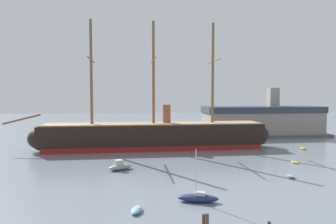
{
  "coord_description": "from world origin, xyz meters",
  "views": [
    {
      "loc": [
        -10.55,
        -22.76,
        14.09
      ],
      "look_at": [
        -3.12,
        39.83,
        10.27
      ],
      "focal_mm": 33.36,
      "sensor_mm": 36.0,
      "label": 1
    }
  ],
  "objects_px": {
    "tall_ship": "(154,135)",
    "dinghy_foreground_left": "(136,210)",
    "dinghy_mid_right": "(291,176)",
    "dinghy_far_right": "(303,148)",
    "sailboat_near_centre": "(198,198)",
    "dinghy_alongside_stern": "(295,162)",
    "dockside_warehouse_right": "(262,121)",
    "motorboat_far_left": "(68,147)",
    "motorboat_alongside_bow": "(120,166)",
    "mooring_piling_midwater": "(207,223)",
    "mooring_piling_left_pair": "(204,221)"
  },
  "relations": [
    {
      "from": "tall_ship",
      "to": "dinghy_foreground_left",
      "type": "height_order",
      "value": "tall_ship"
    },
    {
      "from": "dinghy_mid_right",
      "to": "dinghy_far_right",
      "type": "bearing_deg",
      "value": 56.32
    },
    {
      "from": "sailboat_near_centre",
      "to": "dinghy_alongside_stern",
      "type": "xyz_separation_m",
      "value": [
        24.07,
        19.59,
        -0.36
      ]
    },
    {
      "from": "sailboat_near_centre",
      "to": "dinghy_foreground_left",
      "type": "bearing_deg",
      "value": -162.12
    },
    {
      "from": "dinghy_alongside_stern",
      "to": "dinghy_foreground_left",
      "type": "bearing_deg",
      "value": -145.34
    },
    {
      "from": "dinghy_mid_right",
      "to": "dockside_warehouse_right",
      "type": "relative_size",
      "value": 0.05
    },
    {
      "from": "tall_ship",
      "to": "dockside_warehouse_right",
      "type": "relative_size",
      "value": 1.57
    },
    {
      "from": "sailboat_near_centre",
      "to": "motorboat_far_left",
      "type": "relative_size",
      "value": 1.37
    },
    {
      "from": "motorboat_far_left",
      "to": "dockside_warehouse_right",
      "type": "height_order",
      "value": "dockside_warehouse_right"
    },
    {
      "from": "tall_ship",
      "to": "dinghy_far_right",
      "type": "relative_size",
      "value": 26.47
    },
    {
      "from": "sailboat_near_centre",
      "to": "dinghy_alongside_stern",
      "type": "distance_m",
      "value": 31.04
    },
    {
      "from": "dinghy_alongside_stern",
      "to": "motorboat_far_left",
      "type": "height_order",
      "value": "motorboat_far_left"
    },
    {
      "from": "dockside_warehouse_right",
      "to": "dinghy_mid_right",
      "type": "bearing_deg",
      "value": -108.58
    },
    {
      "from": "tall_ship",
      "to": "dinghy_alongside_stern",
      "type": "bearing_deg",
      "value": -35.74
    },
    {
      "from": "dinghy_foreground_left",
      "to": "motorboat_far_left",
      "type": "xyz_separation_m",
      "value": [
        -16.32,
        42.95,
        0.38
      ]
    },
    {
      "from": "motorboat_alongside_bow",
      "to": "mooring_piling_midwater",
      "type": "height_order",
      "value": "mooring_piling_midwater"
    },
    {
      "from": "mooring_piling_left_pair",
      "to": "mooring_piling_midwater",
      "type": "distance_m",
      "value": 1.38
    },
    {
      "from": "sailboat_near_centre",
      "to": "motorboat_alongside_bow",
      "type": "distance_m",
      "value": 21.1
    },
    {
      "from": "dinghy_foreground_left",
      "to": "mooring_piling_left_pair",
      "type": "relative_size",
      "value": 2.07
    },
    {
      "from": "mooring_piling_left_pair",
      "to": "dockside_warehouse_right",
      "type": "xyz_separation_m",
      "value": [
        35.86,
        67.67,
        4.2
      ]
    },
    {
      "from": "tall_ship",
      "to": "sailboat_near_centre",
      "type": "xyz_separation_m",
      "value": [
        2.93,
        -39.01,
        -2.89
      ]
    },
    {
      "from": "mooring_piling_left_pair",
      "to": "dinghy_far_right",
      "type": "bearing_deg",
      "value": 49.74
    },
    {
      "from": "tall_ship",
      "to": "dockside_warehouse_right",
      "type": "xyz_separation_m",
      "value": [
        37.81,
        21.18,
        1.41
      ]
    },
    {
      "from": "motorboat_alongside_bow",
      "to": "motorboat_far_left",
      "type": "relative_size",
      "value": 0.97
    },
    {
      "from": "motorboat_alongside_bow",
      "to": "mooring_piling_midwater",
      "type": "relative_size",
      "value": 2.48
    },
    {
      "from": "dinghy_far_right",
      "to": "mooring_piling_left_pair",
      "type": "relative_size",
      "value": 1.82
    },
    {
      "from": "tall_ship",
      "to": "motorboat_alongside_bow",
      "type": "distance_m",
      "value": 22.32
    },
    {
      "from": "dinghy_foreground_left",
      "to": "dinghy_far_right",
      "type": "relative_size",
      "value": 1.13
    },
    {
      "from": "dinghy_mid_right",
      "to": "motorboat_far_left",
      "type": "height_order",
      "value": "motorboat_far_left"
    },
    {
      "from": "dinghy_foreground_left",
      "to": "motorboat_alongside_bow",
      "type": "xyz_separation_m",
      "value": [
        -2.63,
        20.82,
        0.35
      ]
    },
    {
      "from": "dinghy_mid_right",
      "to": "mooring_piling_midwater",
      "type": "height_order",
      "value": "mooring_piling_midwater"
    },
    {
      "from": "tall_ship",
      "to": "dinghy_alongside_stern",
      "type": "xyz_separation_m",
      "value": [
        27.0,
        -19.43,
        -3.25
      ]
    },
    {
      "from": "dinghy_far_right",
      "to": "mooring_piling_midwater",
      "type": "xyz_separation_m",
      "value": [
        -35.11,
        -42.8,
        0.7
      ]
    },
    {
      "from": "dinghy_foreground_left",
      "to": "dinghy_far_right",
      "type": "xyz_separation_m",
      "value": [
        42.1,
        36.55,
        -0.02
      ]
    },
    {
      "from": "sailboat_near_centre",
      "to": "dinghy_alongside_stern",
      "type": "height_order",
      "value": "sailboat_near_centre"
    },
    {
      "from": "tall_ship",
      "to": "mooring_piling_left_pair",
      "type": "distance_m",
      "value": 46.62
    },
    {
      "from": "sailboat_near_centre",
      "to": "dinghy_far_right",
      "type": "xyz_separation_m",
      "value": [
        34.12,
        33.97,
        -0.29
      ]
    },
    {
      "from": "dinghy_mid_right",
      "to": "mooring_piling_left_pair",
      "type": "xyz_separation_m",
      "value": [
        -18.86,
        -17.09,
        0.45
      ]
    },
    {
      "from": "dinghy_far_right",
      "to": "mooring_piling_midwater",
      "type": "height_order",
      "value": "mooring_piling_midwater"
    },
    {
      "from": "tall_ship",
      "to": "sailboat_near_centre",
      "type": "bearing_deg",
      "value": -85.71
    },
    {
      "from": "dinghy_alongside_stern",
      "to": "dinghy_far_right",
      "type": "xyz_separation_m",
      "value": [
        10.05,
        14.39,
        0.07
      ]
    },
    {
      "from": "tall_ship",
      "to": "motorboat_alongside_bow",
      "type": "bearing_deg",
      "value": -110.29
    },
    {
      "from": "dinghy_mid_right",
      "to": "motorboat_alongside_bow",
      "type": "bearing_deg",
      "value": 163.13
    },
    {
      "from": "dinghy_foreground_left",
      "to": "dockside_warehouse_right",
      "type": "xyz_separation_m",
      "value": [
        42.86,
        62.76,
        4.57
      ]
    },
    {
      "from": "sailboat_near_centre",
      "to": "dinghy_mid_right",
      "type": "height_order",
      "value": "sailboat_near_centre"
    },
    {
      "from": "tall_ship",
      "to": "mooring_piling_midwater",
      "type": "distance_m",
      "value": 47.95
    },
    {
      "from": "dinghy_alongside_stern",
      "to": "dockside_warehouse_right",
      "type": "xyz_separation_m",
      "value": [
        10.81,
        40.6,
        4.66
      ]
    },
    {
      "from": "mooring_piling_midwater",
      "to": "dockside_warehouse_right",
      "type": "relative_size",
      "value": 0.05
    },
    {
      "from": "dinghy_foreground_left",
      "to": "dinghy_mid_right",
      "type": "xyz_separation_m",
      "value": [
        25.86,
        12.18,
        -0.08
      ]
    },
    {
      "from": "motorboat_far_left",
      "to": "mooring_piling_left_pair",
      "type": "height_order",
      "value": "motorboat_far_left"
    }
  ]
}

